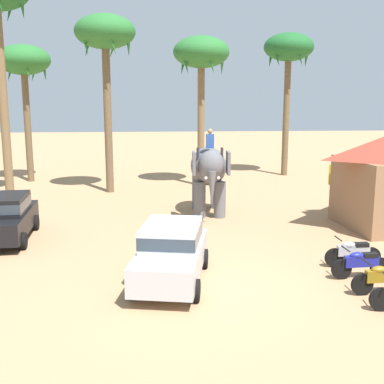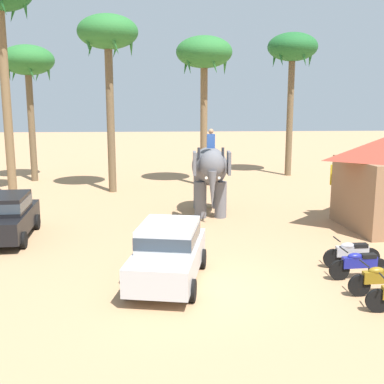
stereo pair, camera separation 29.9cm
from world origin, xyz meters
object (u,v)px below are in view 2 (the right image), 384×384
palm_tree_behind_elephant (108,38)px  signboard_yellow (341,178)px  car_parked_far_side (6,215)px  palm_tree_near_hut (292,52)px  palm_tree_far_back (204,57)px  palm_tree_leaning_seaward (28,64)px  motorcycle_second_in_row (381,279)px  elephant_with_mahout (210,170)px  car_sedan_foreground (168,250)px  motorcycle_mid_row (359,264)px  motorcycle_fourth_in_row (352,253)px

palm_tree_behind_elephant → signboard_yellow: 13.96m
car_parked_far_side → palm_tree_near_hut: bearing=44.8°
palm_tree_far_back → palm_tree_behind_elephant: bearing=-162.9°
palm_tree_leaning_seaward → motorcycle_second_in_row: bearing=-53.6°
elephant_with_mahout → signboard_yellow: elephant_with_mahout is taller
palm_tree_leaning_seaward → signboard_yellow: 19.63m
palm_tree_behind_elephant → palm_tree_far_back: (5.22, 1.61, -0.80)m
palm_tree_far_back → palm_tree_leaning_seaward: bearing=167.7°
car_sedan_foreground → elephant_with_mahout: (1.94, 8.10, 1.06)m
palm_tree_behind_elephant → palm_tree_far_back: palm_tree_behind_elephant is taller
elephant_with_mahout → motorcycle_mid_row: 9.13m
palm_tree_far_back → car_parked_far_side: bearing=-127.7°
palm_tree_near_hut → palm_tree_far_back: 6.93m
palm_tree_behind_elephant → palm_tree_near_hut: (11.19, 5.07, -0.21)m
car_parked_far_side → motorcycle_mid_row: size_ratio=2.33×
elephant_with_mahout → signboard_yellow: 5.80m
motorcycle_mid_row → signboard_yellow: signboard_yellow is taller
motorcycle_second_in_row → palm_tree_far_back: 18.28m
palm_tree_far_back → palm_tree_near_hut: bearing=30.1°
car_parked_far_side → motorcycle_fourth_in_row: 12.27m
elephant_with_mahout → motorcycle_second_in_row: 10.26m
motorcycle_second_in_row → motorcycle_mid_row: size_ratio=1.00×
palm_tree_behind_elephant → palm_tree_near_hut: size_ratio=1.02×
palm_tree_far_back → palm_tree_leaning_seaward: palm_tree_far_back is taller
motorcycle_fourth_in_row → palm_tree_far_back: 16.33m
elephant_with_mahout → palm_tree_far_back: size_ratio=0.45×
signboard_yellow → motorcycle_fourth_in_row: bearing=-106.9°
palm_tree_leaning_seaward → signboard_yellow: bearing=-32.3°
palm_tree_near_hut → palm_tree_far_back: size_ratio=1.07×
palm_tree_behind_elephant → signboard_yellow: bearing=-30.1°
car_sedan_foreground → motorcycle_mid_row: size_ratio=2.41×
elephant_with_mahout → motorcycle_second_in_row: (3.71, -9.45, -1.53)m
motorcycle_mid_row → palm_tree_behind_elephant: size_ratio=0.19×
elephant_with_mahout → palm_tree_near_hut: 13.69m
car_parked_far_side → elephant_with_mahout: (7.92, 3.53, 1.06)m
car_sedan_foreground → motorcycle_fourth_in_row: car_sedan_foreground is taller
motorcycle_fourth_in_row → palm_tree_leaning_seaward: size_ratio=0.22×
motorcycle_mid_row → signboard_yellow: bearing=74.1°
palm_tree_near_hut → car_sedan_foreground: bearing=-113.8°
motorcycle_mid_row → palm_tree_far_back: bearing=102.1°
motorcycle_mid_row → palm_tree_near_hut: palm_tree_near_hut is taller
motorcycle_fourth_in_row → palm_tree_near_hut: bearing=82.0°
signboard_yellow → motorcycle_mid_row: bearing=-105.9°
car_parked_far_side → motorcycle_mid_row: car_parked_far_side is taller
motorcycle_second_in_row → palm_tree_behind_elephant: size_ratio=0.19×
palm_tree_near_hut → motorcycle_fourth_in_row: bearing=-98.0°
palm_tree_far_back → car_sedan_foreground: bearing=-98.4°
motorcycle_second_in_row → signboard_yellow: size_ratio=0.75×
motorcycle_mid_row → palm_tree_leaning_seaward: (-13.77, 17.65, 6.66)m
signboard_yellow → car_parked_far_side: bearing=-168.3°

